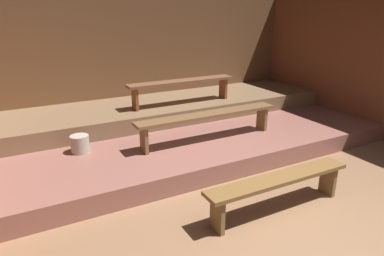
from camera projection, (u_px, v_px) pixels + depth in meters
name	position (u px, v px, depth m)	size (l,w,h in m)	color
ground	(213.00, 161.00, 5.51)	(7.01, 5.59, 0.08)	#8D6547
wall_back	(152.00, 59.00, 7.10)	(7.01, 0.06, 2.51)	brown
wall_right	(359.00, 64.00, 6.50)	(0.06, 5.59, 2.51)	brown
platform_lower	(189.00, 135.00, 6.14)	(6.21, 3.13, 0.28)	#945C51
platform_middle	(169.00, 108.00, 6.72)	(6.21, 1.50, 0.28)	#846547
bench_floor_center	(279.00, 183.00, 4.00)	(1.89, 0.28, 0.44)	brown
bench_lower_center	(208.00, 118.00, 5.40)	(2.36, 0.28, 0.44)	brown
bench_middle_center	(182.00, 84.00, 6.40)	(2.05, 0.28, 0.44)	brown
pail_lower	(80.00, 144.00, 5.00)	(0.26, 0.26, 0.25)	#B2A899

